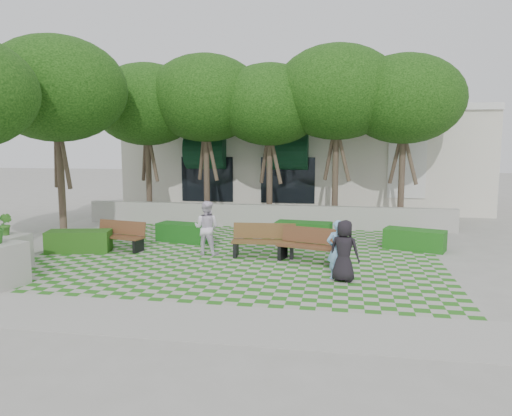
% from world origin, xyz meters
% --- Properties ---
extents(ground, '(90.00, 90.00, 0.00)m').
position_xyz_m(ground, '(0.00, 0.00, 0.00)').
color(ground, gray).
rests_on(ground, ground).
extents(lawn, '(12.00, 12.00, 0.00)m').
position_xyz_m(lawn, '(0.00, 1.00, 0.01)').
color(lawn, '#2B721E').
rests_on(lawn, ground).
extents(sidewalk_south, '(16.00, 2.00, 0.01)m').
position_xyz_m(sidewalk_south, '(0.00, -4.70, 0.01)').
color(sidewalk_south, '#9E9B93').
rests_on(sidewalk_south, ground).
extents(sidewalk_west, '(2.00, 12.00, 0.01)m').
position_xyz_m(sidewalk_west, '(-7.20, 1.00, 0.01)').
color(sidewalk_west, '#9E9B93').
rests_on(sidewalk_west, ground).
extents(retaining_wall, '(15.00, 0.36, 0.90)m').
position_xyz_m(retaining_wall, '(0.00, 6.20, 0.45)').
color(retaining_wall, '#9E9B93').
rests_on(retaining_wall, ground).
extents(bench_east, '(1.96, 1.13, 0.98)m').
position_xyz_m(bench_east, '(2.26, 0.53, 0.47)').
color(bench_east, '#54311C').
rests_on(bench_east, ground).
extents(bench_mid, '(1.94, 0.76, 1.00)m').
position_xyz_m(bench_mid, '(0.84, 0.93, 0.48)').
color(bench_mid, brown).
rests_on(bench_mid, ground).
extents(bench_west, '(1.84, 0.94, 0.92)m').
position_xyz_m(bench_west, '(-3.88, 1.05, 0.45)').
color(bench_west, brown).
rests_on(bench_west, ground).
extents(hedge_east, '(2.02, 1.34, 0.66)m').
position_xyz_m(hedge_east, '(5.45, 2.75, 0.33)').
color(hedge_east, '#185416').
rests_on(hedge_east, ground).
extents(hedge_midright, '(2.00, 1.00, 0.67)m').
position_xyz_m(hedge_midright, '(1.82, 3.53, 0.34)').
color(hedge_midright, '#154F16').
rests_on(hedge_midright, ground).
extents(hedge_midleft, '(1.95, 1.12, 0.64)m').
position_xyz_m(hedge_midleft, '(-2.26, 2.67, 0.32)').
color(hedge_midleft, '#155017').
rests_on(hedge_midleft, ground).
extents(hedge_west, '(2.06, 1.19, 0.68)m').
position_xyz_m(hedge_west, '(-5.00, 0.56, 0.34)').
color(hedge_west, '#1F4D14').
rests_on(hedge_west, ground).
extents(planter_back, '(0.99, 0.99, 1.54)m').
position_xyz_m(planter_back, '(-5.81, -1.71, 0.51)').
color(planter_back, '#9E9B93').
rests_on(planter_back, ground).
extents(person_blue, '(0.64, 0.53, 1.51)m').
position_xyz_m(person_blue, '(3.05, -1.16, 0.75)').
color(person_blue, '#7EB5E7').
rests_on(person_blue, ground).
extents(person_dark, '(0.87, 0.69, 1.54)m').
position_xyz_m(person_dark, '(3.23, -1.36, 0.77)').
color(person_dark, black).
rests_on(person_dark, ground).
extents(person_white, '(0.88, 0.73, 1.66)m').
position_xyz_m(person_white, '(-0.94, 0.94, 0.83)').
color(person_white, white).
rests_on(person_white, ground).
extents(tree_row, '(17.70, 13.40, 7.41)m').
position_xyz_m(tree_row, '(-1.86, 5.95, 5.18)').
color(tree_row, '#47382B').
rests_on(tree_row, ground).
extents(building, '(18.00, 8.92, 5.15)m').
position_xyz_m(building, '(0.93, 14.08, 2.52)').
color(building, beige).
rests_on(building, ground).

